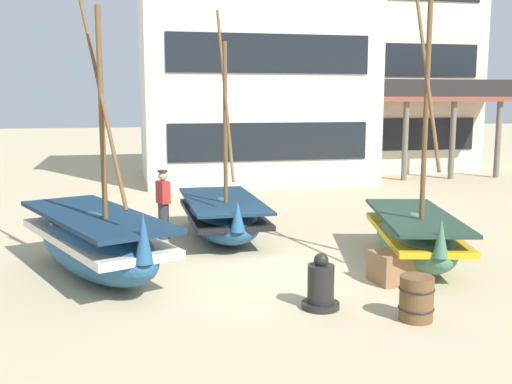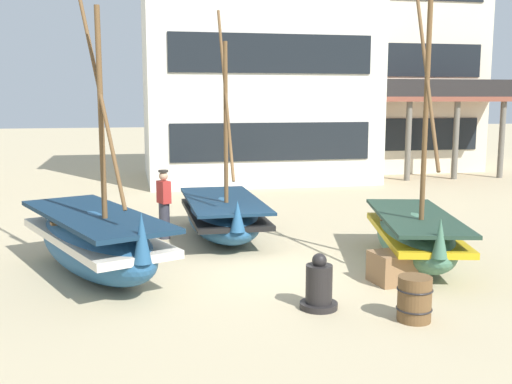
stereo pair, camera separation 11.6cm
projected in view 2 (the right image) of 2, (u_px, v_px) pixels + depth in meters
The scene contains 10 objects.
ground_plane at pixel (266, 268), 12.30m from camera, with size 120.00×120.00×0.00m, color tan.
fishing_boat_near_left at pixel (415, 236), 12.55m from camera, with size 2.32×4.18×5.42m.
fishing_boat_centre_large at pixel (223, 216), 14.90m from camera, with size 1.73×4.29×5.49m.
fishing_boat_far_right at pixel (96, 241), 11.69m from camera, with size 3.19×4.79×5.48m.
fisherman_by_hull at pixel (164, 205), 14.71m from camera, with size 0.35×0.42×1.68m.
capstan_winch at pixel (319, 287), 9.87m from camera, with size 0.62×0.62×0.93m.
wooden_barrel at pixel (414, 299), 9.33m from camera, with size 0.56×0.56×0.70m.
cargo_crate at pixel (392, 268), 11.26m from camera, with size 0.69×0.69×0.58m, color olive.
harbor_building_main at pixel (254, 59), 25.43m from camera, with size 9.41×6.96×9.97m.
harbor_building_annex at pixel (389, 64), 29.06m from camera, with size 7.80×7.71×10.02m.
Camera 2 is at (-2.63, -11.62, 3.41)m, focal length 42.66 mm.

